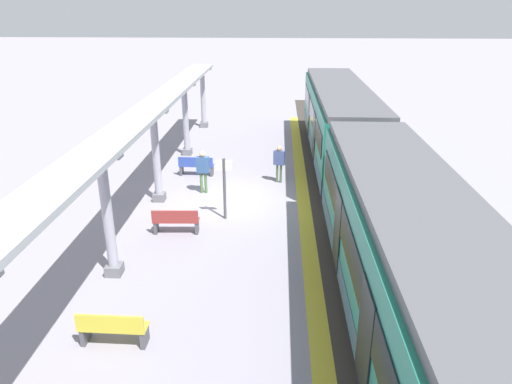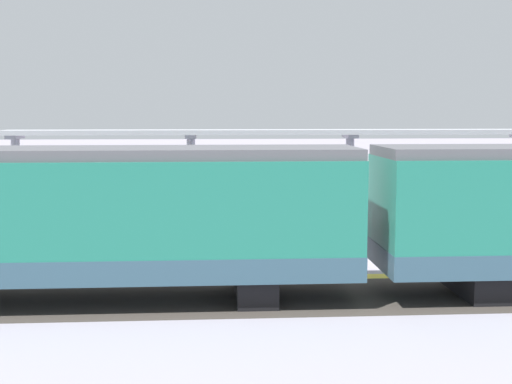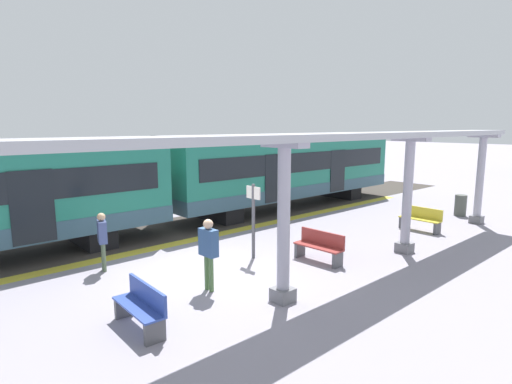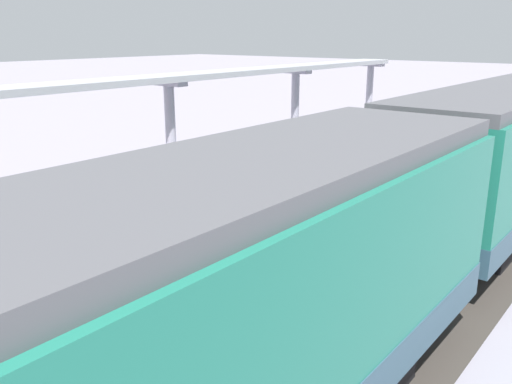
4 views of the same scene
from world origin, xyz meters
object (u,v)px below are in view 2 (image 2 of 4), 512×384
object	(u,v)px
train_far_carriage	(73,221)
bench_mid_platform	(99,233)
bench_near_end	(441,229)
canopy_pillar_fifth	(17,188)
bench_far_end	(272,232)
platform_info_sign	(318,211)
passenger_by_the_benches	(386,213)
canopy_pillar_third	(349,186)
canopy_pillar_fourth	(191,187)
passenger_waiting_near_edge	(461,231)

from	to	relation	value
train_far_carriage	bench_mid_platform	xyz separation A→B (m)	(6.40, 0.47, -1.39)
bench_near_end	bench_mid_platform	size ratio (longest dim) A/B	1.00
train_far_carriage	canopy_pillar_fifth	size ratio (longest dim) A/B	3.63
bench_far_end	platform_info_sign	world-z (taller)	platform_info_sign
passenger_by_the_benches	canopy_pillar_fifth	bearing A→B (deg)	82.44
bench_near_end	train_far_carriage	bearing A→B (deg)	120.94
bench_far_end	passenger_by_the_benches	bearing A→B (deg)	-95.78
canopy_pillar_fifth	bench_far_end	xyz separation A→B (m)	(-1.21, -8.28, -1.34)
bench_far_end	canopy_pillar_third	bearing A→B (deg)	-66.11
canopy_pillar_third	bench_near_end	distance (m)	3.32
bench_far_end	platform_info_sign	size ratio (longest dim) A/B	0.69
bench_far_end	platform_info_sign	distance (m)	2.12
bench_far_end	platform_info_sign	bearing A→B (deg)	-139.93
bench_mid_platform	platform_info_sign	distance (m)	7.02
bench_mid_platform	canopy_pillar_fifth	bearing A→B (deg)	71.14
canopy_pillar_fourth	passenger_waiting_near_edge	xyz separation A→B (m)	(-4.55, -7.53, -0.79)
train_far_carriage	passenger_waiting_near_edge	distance (m)	10.39
canopy_pillar_third	canopy_pillar_fifth	distance (m)	11.02
train_far_carriage	passenger_by_the_benches	xyz separation A→B (m)	(5.77, -8.65, -0.75)
canopy_pillar_fourth	bench_far_end	distance (m)	3.16
canopy_pillar_fourth	bench_far_end	xyz separation A→B (m)	(-1.21, -2.59, -1.34)
canopy_pillar_third	platform_info_sign	xyz separation A→B (m)	(-2.68, 1.50, -0.46)
bench_far_end	passenger_waiting_near_edge	size ratio (longest dim) A/B	0.96
passenger_waiting_near_edge	platform_info_sign	bearing A→B (deg)	63.22
bench_mid_platform	platform_info_sign	world-z (taller)	platform_info_sign
canopy_pillar_third	bench_near_end	bearing A→B (deg)	-108.28
canopy_pillar_fourth	bench_mid_platform	world-z (taller)	canopy_pillar_fourth
train_far_carriage	bench_near_end	size ratio (longest dim) A/B	8.46
train_far_carriage	bench_far_end	xyz separation A→B (m)	(6.13, -5.04, -1.39)
bench_far_end	train_far_carriage	bearing A→B (deg)	140.59
canopy_pillar_third	passenger_by_the_benches	bearing A→B (deg)	-151.05
canopy_pillar_fourth	passenger_waiting_near_edge	size ratio (longest dim) A/B	2.22
bench_mid_platform	passenger_waiting_near_edge	xyz separation A→B (m)	(-3.60, -10.45, 0.55)
bench_near_end	canopy_pillar_fifth	bearing A→B (deg)	86.08
train_far_carriage	passenger_by_the_benches	size ratio (longest dim) A/B	7.41
canopy_pillar_fourth	canopy_pillar_fifth	distance (m)	5.69
train_far_carriage	canopy_pillar_fourth	bearing A→B (deg)	-18.41
canopy_pillar_third	canopy_pillar_fifth	size ratio (longest dim) A/B	1.00
bench_near_end	bench_far_end	distance (m)	5.63
platform_info_sign	passenger_by_the_benches	bearing A→B (deg)	-65.01
passenger_waiting_near_edge	passenger_by_the_benches	size ratio (longest dim) A/B	0.92
canopy_pillar_third	passenger_waiting_near_edge	world-z (taller)	canopy_pillar_third
canopy_pillar_third	bench_far_end	size ratio (longest dim) A/B	2.32
bench_far_end	canopy_pillar_fifth	bearing A→B (deg)	81.67
canopy_pillar_third	bench_mid_platform	xyz separation A→B (m)	(-0.95, 8.25, -1.34)
platform_info_sign	passenger_by_the_benches	world-z (taller)	platform_info_sign
bench_near_end	passenger_by_the_benches	xyz separation A→B (m)	(-0.62, 2.01, 0.64)
bench_near_end	bench_mid_platform	distance (m)	11.13
canopy_pillar_third	canopy_pillar_fourth	size ratio (longest dim) A/B	1.00
canopy_pillar_fifth	passenger_waiting_near_edge	xyz separation A→B (m)	(-4.55, -13.22, -0.79)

